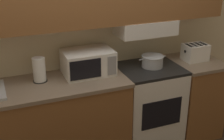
# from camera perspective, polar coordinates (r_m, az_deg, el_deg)

# --- Properties ---
(ground_plane) EXTENTS (16.00, 16.00, 0.00)m
(ground_plane) POSITION_cam_1_polar(r_m,az_deg,el_deg) (3.83, -3.91, -11.98)
(ground_plane) COLOR #3D2D23
(wall_back) EXTENTS (5.27, 0.38, 2.55)m
(wall_back) POSITION_cam_1_polar(r_m,az_deg,el_deg) (3.17, -3.98, 10.72)
(wall_back) COLOR beige
(wall_back) RESTS_ON ground_plane
(lower_counter_main) EXTENTS (1.70, 0.64, 0.92)m
(lower_counter_main) POSITION_cam_1_polar(r_m,az_deg,el_deg) (3.22, -12.59, -10.10)
(lower_counter_main) COLOR brown
(lower_counter_main) RESTS_ON ground_plane
(lower_counter_right_stub) EXTENTS (0.52, 0.64, 0.92)m
(lower_counter_right_stub) POSITION_cam_1_polar(r_m,az_deg,el_deg) (3.84, 14.50, -4.65)
(lower_counter_right_stub) COLOR brown
(lower_counter_right_stub) RESTS_ON ground_plane
(stove_range) EXTENTS (0.65, 0.61, 0.92)m
(stove_range) POSITION_cam_1_polar(r_m,az_deg,el_deg) (3.56, 6.58, -6.36)
(stove_range) COLOR white
(stove_range) RESTS_ON ground_plane
(cooking_pot) EXTENTS (0.32, 0.24, 0.13)m
(cooking_pot) POSITION_cam_1_polar(r_m,az_deg,el_deg) (3.36, 7.40, 1.70)
(cooking_pot) COLOR #B7BABF
(cooking_pot) RESTS_ON stove_range
(microwave) EXTENTS (0.50, 0.37, 0.25)m
(microwave) POSITION_cam_1_polar(r_m,az_deg,el_deg) (3.15, -4.44, 1.45)
(microwave) COLOR white
(microwave) RESTS_ON lower_counter_main
(toaster) EXTENTS (0.28, 0.20, 0.19)m
(toaster) POSITION_cam_1_polar(r_m,az_deg,el_deg) (3.63, 14.97, 3.17)
(toaster) COLOR white
(toaster) RESTS_ON lower_counter_right_stub
(paper_towel_roll) EXTENTS (0.14, 0.14, 0.24)m
(paper_towel_roll) POSITION_cam_1_polar(r_m,az_deg,el_deg) (3.04, -13.17, 0.04)
(paper_towel_roll) COLOR black
(paper_towel_roll) RESTS_ON lower_counter_main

